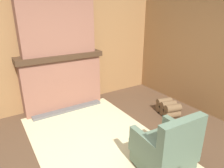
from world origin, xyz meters
The scene contains 8 objects.
wood_panel_wall_left centered at (-2.52, 0.00, 1.33)m, with size 0.06×5.58×2.65m.
fireplace_hearth centered at (-2.30, 0.00, 0.62)m, with size 0.57×1.81×1.24m.
chimney_breast centered at (-2.31, 0.00, 1.94)m, with size 0.31×1.51×1.39m.
area_rug centered at (-0.25, 0.01, 0.01)m, with size 3.94×1.95×0.01m.
armchair centered at (0.34, 0.47, 0.34)m, with size 0.71×0.72×0.93m.
firewood_stack centered at (-0.77, 1.75, 0.15)m, with size 0.55×0.44×0.30m.
oil_lamp_vase centered at (-2.35, -0.40, 1.33)m, with size 0.10×0.10×0.23m.
storage_case centered at (-2.35, 0.27, 1.31)m, with size 0.15×0.21×0.13m.
Camera 1 is at (1.79, -1.32, 2.10)m, focal length 32.00 mm.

